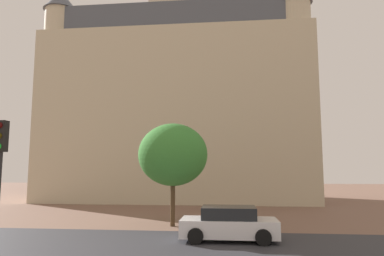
{
  "coord_description": "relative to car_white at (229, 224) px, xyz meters",
  "views": [
    {
      "loc": [
        1.64,
        -3.85,
        2.97
      ],
      "look_at": [
        0.13,
        10.75,
        4.73
      ],
      "focal_mm": 32.27,
      "sensor_mm": 36.0,
      "label": 1
    }
  ],
  "objects": [
    {
      "name": "landmark_building",
      "position": [
        -4.91,
        19.35,
        10.02
      ],
      "size": [
        25.26,
        11.59,
        37.79
      ],
      "color": "beige",
      "rests_on": "ground_plane"
    },
    {
      "name": "ground_plane",
      "position": [
        -1.65,
        -1.15,
        -0.67
      ],
      "size": [
        120.0,
        120.0,
        0.0
      ],
      "primitive_type": "plane",
      "color": "brown"
    },
    {
      "name": "tree_curb_far",
      "position": [
        -2.94,
        3.36,
        3.07
      ],
      "size": [
        3.71,
        3.71,
        5.43
      ],
      "color": "#4C3823",
      "rests_on": "ground_plane"
    },
    {
      "name": "street_asphalt_strip",
      "position": [
        -1.65,
        -1.54,
        -0.67
      ],
      "size": [
        120.0,
        7.0,
        0.0
      ],
      "primitive_type": "cube",
      "color": "#2D2D33",
      "rests_on": "ground_plane"
    },
    {
      "name": "car_white",
      "position": [
        0.0,
        0.0,
        0.0
      ],
      "size": [
        4.04,
        1.98,
        1.4
      ],
      "color": "silver",
      "rests_on": "ground_plane"
    }
  ]
}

